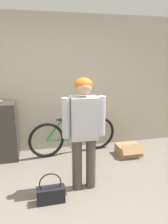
% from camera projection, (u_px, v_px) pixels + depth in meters
% --- Properties ---
extents(wall_back, '(8.00, 0.07, 2.60)m').
position_uv_depth(wall_back, '(52.00, 85.00, 4.19)').
color(wall_back, '#B7AD99').
rests_on(wall_back, ground_plane).
extents(person, '(0.59, 0.27, 1.57)m').
position_uv_depth(person, '(84.00, 125.00, 2.91)').
color(person, '#4C4238').
rests_on(person, ground_plane).
extents(bicycle, '(1.72, 0.46, 0.74)m').
position_uv_depth(bicycle, '(74.00, 136.00, 4.18)').
color(bicycle, black).
rests_on(bicycle, ground_plane).
extents(handbag, '(0.36, 0.15, 0.41)m').
position_uv_depth(handbag, '(51.00, 194.00, 2.79)').
color(handbag, black).
rests_on(handbag, ground_plane).
extents(cardboard_box, '(0.44, 0.42, 0.26)m').
position_uv_depth(cardboard_box, '(129.00, 150.00, 4.17)').
color(cardboard_box, '#A87F51').
rests_on(cardboard_box, ground_plane).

